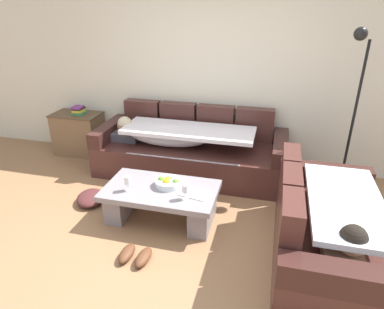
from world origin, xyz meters
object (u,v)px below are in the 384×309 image
(couch_along_wall, at_px, (187,151))
(coffee_table, at_px, (161,200))
(book_stack_on_cabinet, at_px, (79,110))
(pair_of_shoes, at_px, (135,255))
(couch_near_window, at_px, (328,232))
(side_cabinet, at_px, (79,134))
(wine_glass_near_right, at_px, (185,189))
(wine_glass_near_left, at_px, (128,181))
(open_magazine, at_px, (195,193))
(floor_lamp, at_px, (352,105))
(fruit_bowl, at_px, (168,182))
(crumpled_garment, at_px, (91,198))

(couch_along_wall, height_order, coffee_table, couch_along_wall)
(book_stack_on_cabinet, bearing_deg, pair_of_shoes, -49.68)
(couch_near_window, relative_size, side_cabinet, 2.39)
(couch_near_window, xyz_separation_m, wine_glass_near_right, (-1.34, 0.14, 0.16))
(wine_glass_near_left, distance_m, wine_glass_near_right, 0.62)
(open_magazine, height_order, floor_lamp, floor_lamp)
(couch_along_wall, distance_m, couch_near_window, 2.19)
(couch_near_window, height_order, coffee_table, couch_near_window)
(open_magazine, bearing_deg, pair_of_shoes, -110.25)
(wine_glass_near_right, relative_size, pair_of_shoes, 0.55)
(open_magazine, bearing_deg, coffee_table, -171.49)
(couch_near_window, xyz_separation_m, wine_glass_near_left, (-1.96, 0.16, 0.16))
(floor_lamp, relative_size, pair_of_shoes, 6.52)
(coffee_table, bearing_deg, couch_near_window, -9.82)
(fruit_bowl, height_order, floor_lamp, floor_lamp)
(couch_near_window, relative_size, fruit_bowl, 6.14)
(wine_glass_near_left, bearing_deg, fruit_bowl, 27.80)
(couch_along_wall, bearing_deg, wine_glass_near_left, -103.24)
(wine_glass_near_left, xyz_separation_m, book_stack_on_cabinet, (-1.45, 1.49, 0.20))
(pair_of_shoes, bearing_deg, couch_near_window, 13.32)
(floor_lamp, bearing_deg, open_magazine, -143.68)
(couch_along_wall, xyz_separation_m, wine_glass_near_left, (-0.30, -1.26, 0.17))
(fruit_bowl, distance_m, wine_glass_near_right, 0.34)
(wine_glass_near_right, distance_m, crumpled_garment, 1.33)
(pair_of_shoes, bearing_deg, couch_along_wall, 89.70)
(fruit_bowl, relative_size, side_cabinet, 0.39)
(floor_lamp, relative_size, crumpled_garment, 4.88)
(wine_glass_near_left, height_order, side_cabinet, side_cabinet)
(couch_near_window, bearing_deg, side_cabinet, 64.62)
(floor_lamp, bearing_deg, crumpled_garment, -160.24)
(side_cabinet, xyz_separation_m, floor_lamp, (3.74, -0.24, 0.80))
(coffee_table, distance_m, wine_glass_near_right, 0.43)
(fruit_bowl, bearing_deg, pair_of_shoes, -96.47)
(coffee_table, xyz_separation_m, book_stack_on_cabinet, (-1.76, 1.36, 0.46))
(coffee_table, distance_m, pair_of_shoes, 0.71)
(fruit_bowl, height_order, open_magazine, fruit_bowl)
(wine_glass_near_right, relative_size, floor_lamp, 0.09)
(open_magazine, xyz_separation_m, pair_of_shoes, (-0.41, -0.66, -0.34))
(open_magazine, height_order, side_cabinet, side_cabinet)
(crumpled_garment, bearing_deg, side_cabinet, 125.10)
(couch_along_wall, distance_m, crumpled_garment, 1.41)
(couch_along_wall, xyz_separation_m, coffee_table, (0.02, -1.13, -0.09))
(crumpled_garment, bearing_deg, floor_lamp, 19.76)
(book_stack_on_cabinet, height_order, crumpled_garment, book_stack_on_cabinet)
(coffee_table, height_order, wine_glass_near_right, wine_glass_near_right)
(wine_glass_near_left, height_order, wine_glass_near_right, same)
(open_magazine, bearing_deg, couch_near_window, -0.55)
(book_stack_on_cabinet, bearing_deg, fruit_bowl, -35.42)
(wine_glass_near_right, height_order, open_magazine, wine_glass_near_right)
(book_stack_on_cabinet, height_order, floor_lamp, floor_lamp)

